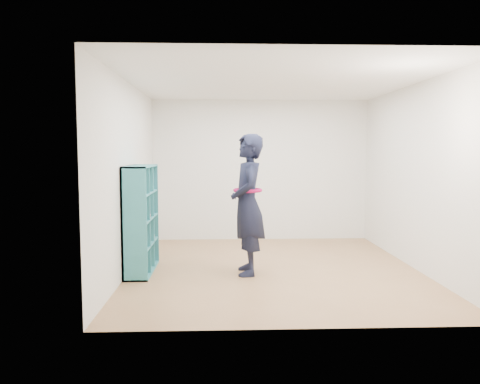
{
  "coord_description": "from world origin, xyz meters",
  "views": [
    {
      "loc": [
        -0.73,
        -6.46,
        1.66
      ],
      "look_at": [
        -0.46,
        0.3,
        1.07
      ],
      "focal_mm": 35.0,
      "sensor_mm": 36.0,
      "label": 1
    }
  ],
  "objects": [
    {
      "name": "wall_back",
      "position": [
        0.0,
        2.25,
        1.3
      ],
      "size": [
        4.0,
        0.02,
        2.6
      ],
      "primitive_type": "cube",
      "color": "white",
      "rests_on": "floor"
    },
    {
      "name": "floor",
      "position": [
        0.0,
        0.0,
        0.0
      ],
      "size": [
        4.5,
        4.5,
        0.0
      ],
      "primitive_type": "plane",
      "color": "#996E45",
      "rests_on": "ground"
    },
    {
      "name": "wall_right",
      "position": [
        2.0,
        0.0,
        1.3
      ],
      "size": [
        0.02,
        4.5,
        2.6
      ],
      "primitive_type": "cube",
      "color": "white",
      "rests_on": "floor"
    },
    {
      "name": "wall_left",
      "position": [
        -2.0,
        0.0,
        1.3
      ],
      "size": [
        0.02,
        4.5,
        2.6
      ],
      "primitive_type": "cube",
      "color": "white",
      "rests_on": "floor"
    },
    {
      "name": "ceiling",
      "position": [
        0.0,
        0.0,
        2.6
      ],
      "size": [
        4.5,
        4.5,
        0.0
      ],
      "primitive_type": "plane",
      "color": "white",
      "rests_on": "wall_back"
    },
    {
      "name": "smartphone",
      "position": [
        -0.54,
        -0.17,
        1.07
      ],
      "size": [
        0.03,
        0.1,
        0.13
      ],
      "rotation": [
        0.36,
        0.0,
        0.17
      ],
      "color": "silver",
      "rests_on": "person"
    },
    {
      "name": "wall_front",
      "position": [
        0.0,
        -2.25,
        1.3
      ],
      "size": [
        4.0,
        0.02,
        2.6
      ],
      "primitive_type": "cube",
      "color": "white",
      "rests_on": "floor"
    },
    {
      "name": "person",
      "position": [
        -0.38,
        -0.24,
        0.95
      ],
      "size": [
        0.48,
        0.71,
        1.89
      ],
      "rotation": [
        0.0,
        0.0,
        -1.53
      ],
      "color": "black",
      "rests_on": "floor"
    },
    {
      "name": "bookshelf",
      "position": [
        -1.85,
        -0.06,
        0.72
      ],
      "size": [
        0.32,
        1.1,
        1.46
      ],
      "color": "teal",
      "rests_on": "floor"
    }
  ]
}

